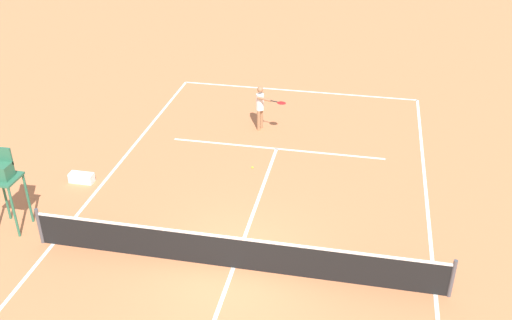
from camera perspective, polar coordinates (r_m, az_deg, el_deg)
The scene contains 7 objects.
ground_plane at distance 15.07m, azimuth -2.20°, elevation -10.39°, with size 60.00×60.00×0.00m, color #D37A4C.
court_lines at distance 15.07m, azimuth -2.20°, elevation -10.38°, with size 9.99×23.64×0.01m.
tennis_net at distance 14.76m, azimuth -2.24°, elevation -8.91°, with size 10.59×0.10×1.07m.
player_serving at distance 21.28m, azimuth 0.51°, elevation 5.41°, with size 1.19×0.88×1.68m.
tennis_ball at distance 19.16m, azimuth -0.35°, elevation -0.71°, with size 0.07×0.07×0.07m, color #CCE033.
umpire_chair at distance 16.95m, azimuth -23.32°, elevation -1.55°, with size 0.80×0.80×2.41m.
equipment_bag at distance 19.16m, azimuth -16.58°, elevation -1.67°, with size 0.76×0.32×0.30m, color white.
Camera 1 is at (-2.86, 11.24, 9.63)m, focal length 41.20 mm.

